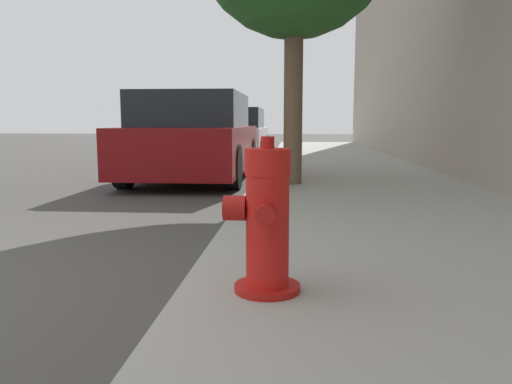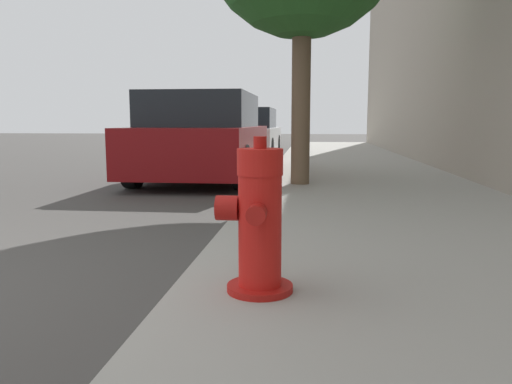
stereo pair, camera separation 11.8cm
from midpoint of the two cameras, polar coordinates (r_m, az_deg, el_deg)
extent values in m
cube|color=#99968E|center=(2.60, 26.63, -13.99)|extent=(3.13, 40.00, 0.13)
cylinder|color=#A91511|center=(2.65, 1.75, -10.87)|extent=(0.35, 0.35, 0.04)
cylinder|color=red|center=(2.57, 1.78, -4.43)|extent=(0.22, 0.22, 0.57)
cylinder|color=red|center=(2.52, 1.81, 3.46)|extent=(0.23, 0.23, 0.13)
cylinder|color=#A91511|center=(2.51, 1.82, 5.68)|extent=(0.07, 0.07, 0.06)
cylinder|color=#A91511|center=(2.39, 1.49, -2.56)|extent=(0.10, 0.10, 0.10)
cylinder|color=#A91511|center=(2.71, 2.06, -1.33)|extent=(0.10, 0.10, 0.10)
cylinder|color=#A91511|center=(2.57, -1.97, -1.83)|extent=(0.11, 0.13, 0.13)
cube|color=maroon|center=(8.79, -5.54, 5.04)|extent=(1.83, 4.15, 0.73)
cube|color=black|center=(8.62, -5.83, 9.29)|extent=(1.68, 2.28, 0.56)
cylinder|color=black|center=(10.25, -8.64, 4.20)|extent=(0.20, 0.67, 0.67)
cylinder|color=black|center=(9.95, 0.73, 4.18)|extent=(0.20, 0.67, 0.67)
cylinder|color=black|center=(7.80, -13.50, 2.90)|extent=(0.20, 0.67, 0.67)
cylinder|color=black|center=(7.40, -1.22, 2.86)|extent=(0.20, 0.67, 0.67)
cube|color=silver|center=(14.12, -1.10, 5.98)|extent=(1.79, 4.24, 0.67)
cube|color=black|center=(13.95, -1.20, 8.44)|extent=(1.65, 2.33, 0.54)
cylinder|color=black|center=(15.55, -3.47, 5.42)|extent=(0.20, 0.61, 0.61)
cylinder|color=black|center=(15.36, 2.57, 5.40)|extent=(0.20, 0.61, 0.61)
cylinder|color=black|center=(12.97, -5.44, 4.89)|extent=(0.20, 0.61, 0.61)
cylinder|color=black|center=(12.74, 1.79, 4.87)|extent=(0.20, 0.61, 0.61)
cylinder|color=brown|center=(7.13, 5.65, 10.97)|extent=(0.26, 0.26, 2.50)
camera|label=1|loc=(0.06, -89.10, 0.13)|focal=35.00mm
camera|label=2|loc=(0.06, 90.90, -0.13)|focal=35.00mm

